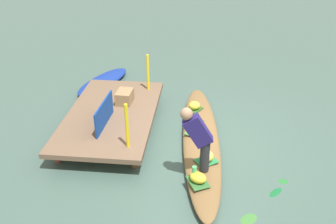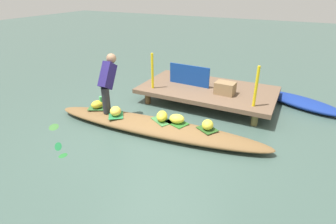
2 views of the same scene
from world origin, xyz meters
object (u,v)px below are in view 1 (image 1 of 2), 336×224
at_px(banana_bunch_2, 194,120).
at_px(water_bottle, 194,173).
at_px(moored_boat, 103,81).
at_px(banana_bunch_4, 206,156).
at_px(market_banner, 104,114).
at_px(vendor_boat, 201,139).
at_px(banana_bunch_0, 196,127).
at_px(banana_bunch_3, 198,178).
at_px(produce_crate, 125,97).
at_px(banana_bunch_1, 194,106).
at_px(vendor_person, 198,136).

xyz_separation_m(banana_bunch_2, water_bottle, (-1.78, -0.07, 0.04)).
xyz_separation_m(moored_boat, banana_bunch_4, (-3.40, -2.75, 0.22)).
distance_m(moored_boat, market_banner, 2.77).
bearing_deg(vendor_boat, market_banner, 88.31).
bearing_deg(banana_bunch_0, market_banner, 95.48).
relative_size(banana_bunch_3, produce_crate, 0.64).
xyz_separation_m(banana_bunch_0, market_banner, (-0.17, 1.78, 0.30)).
bearing_deg(banana_bunch_1, banana_bunch_2, -177.72).
distance_m(banana_bunch_0, banana_bunch_1, 0.92).
relative_size(vendor_person, produce_crate, 2.68).
xyz_separation_m(banana_bunch_1, water_bottle, (-2.40, -0.09, 0.03)).
relative_size(banana_bunch_1, banana_bunch_4, 0.96).
bearing_deg(moored_boat, banana_bunch_4, -118.80).
distance_m(banana_bunch_1, market_banner, 2.05).
distance_m(banana_bunch_3, water_bottle, 0.09).
bearing_deg(produce_crate, banana_bunch_2, -107.85).
relative_size(vendor_boat, banana_bunch_0, 14.49).
xyz_separation_m(vendor_boat, moored_boat, (2.54, 2.64, -0.01)).
relative_size(banana_bunch_2, produce_crate, 0.67).
relative_size(vendor_person, market_banner, 1.11).
relative_size(banana_bunch_1, water_bottle, 0.97).
bearing_deg(banana_bunch_0, banana_bunch_3, -176.63).
distance_m(banana_bunch_2, water_bottle, 1.78).
bearing_deg(market_banner, water_bottle, -123.09).
bearing_deg(moored_boat, banana_bunch_2, -108.49).
bearing_deg(water_bottle, vendor_person, -6.99).
bearing_deg(banana_bunch_4, produce_crate, 45.82).
distance_m(vendor_person, produce_crate, 2.63).
relative_size(moored_boat, water_bottle, 7.61).
bearing_deg(produce_crate, moored_boat, 29.84).
relative_size(banana_bunch_3, vendor_person, 0.24).
bearing_deg(banana_bunch_2, vendor_boat, -159.13).
bearing_deg(banana_bunch_0, banana_bunch_2, 8.20).
xyz_separation_m(banana_bunch_2, banana_bunch_3, (-1.84, -0.13, -0.00)).
height_order(banana_bunch_0, produce_crate, produce_crate).
height_order(banana_bunch_1, vendor_person, vendor_person).
xyz_separation_m(moored_boat, market_banner, (-2.62, -0.75, 0.52)).
distance_m(banana_bunch_0, water_bottle, 1.48).
bearing_deg(market_banner, moored_boat, 18.82).
bearing_deg(banana_bunch_2, water_bottle, -177.76).
height_order(moored_boat, water_bottle, water_bottle).
bearing_deg(banana_bunch_0, moored_boat, 45.99).
height_order(water_bottle, produce_crate, produce_crate).
xyz_separation_m(water_bottle, produce_crate, (2.28, 1.61, 0.16)).
distance_m(vendor_boat, banana_bunch_1, 1.05).
bearing_deg(market_banner, vendor_boat, -84.93).
bearing_deg(banana_bunch_2, vendor_person, -176.14).
distance_m(vendor_boat, banana_bunch_2, 0.47).
xyz_separation_m(banana_bunch_4, water_bottle, (-0.52, 0.19, 0.03)).
distance_m(banana_bunch_0, vendor_person, 1.34).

